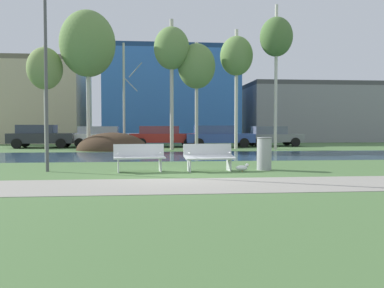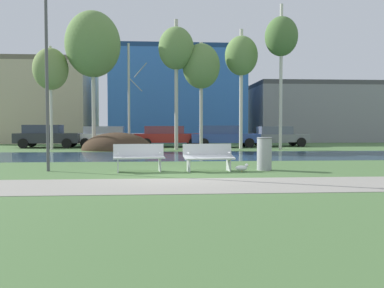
# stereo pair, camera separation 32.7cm
# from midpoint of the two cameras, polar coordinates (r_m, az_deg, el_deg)

# --- Properties ---
(ground_plane) EXTENTS (120.00, 120.00, 0.00)m
(ground_plane) POSITION_cam_midpoint_polar(r_m,az_deg,el_deg) (21.79, -2.70, -1.25)
(ground_plane) COLOR #4C703D
(paved_path_strip) EXTENTS (60.00, 2.55, 0.01)m
(paved_path_strip) POSITION_cam_midpoint_polar(r_m,az_deg,el_deg) (9.77, -1.10, -5.89)
(paved_path_strip) COLOR gray
(paved_path_strip) RESTS_ON ground
(river_band) EXTENTS (80.00, 6.27, 0.01)m
(river_band) POSITION_cam_midpoint_polar(r_m,az_deg,el_deg) (19.55, -2.55, -1.68)
(river_band) COLOR #33516B
(river_band) RESTS_ON ground
(soil_mound) EXTENTS (4.26, 3.23, 2.13)m
(soil_mound) POSITION_cam_midpoint_polar(r_m,az_deg,el_deg) (24.74, -10.18, -0.84)
(soil_mound) COLOR #423021
(soil_mound) RESTS_ON ground
(bench_left) EXTENTS (1.65, 0.74, 0.87)m
(bench_left) POSITION_cam_midpoint_polar(r_m,az_deg,el_deg) (12.78, -6.80, -1.81)
(bench_left) COLOR silver
(bench_left) RESTS_ON ground
(bench_right) EXTENTS (1.65, 0.74, 0.87)m
(bench_right) POSITION_cam_midpoint_polar(r_m,az_deg,el_deg) (12.87, 3.09, -1.77)
(bench_right) COLOR silver
(bench_right) RESTS_ON ground
(trash_bin) EXTENTS (0.50, 0.50, 1.08)m
(trash_bin) POSITION_cam_midpoint_polar(r_m,az_deg,el_deg) (13.38, 10.91, -1.29)
(trash_bin) COLOR #999B9E
(trash_bin) RESTS_ON ground
(seagull) EXTENTS (0.46, 0.17, 0.26)m
(seagull) POSITION_cam_midpoint_polar(r_m,az_deg,el_deg) (12.76, 7.83, -3.36)
(seagull) COLOR white
(seagull) RESTS_ON ground
(streetlamp) EXTENTS (0.32, 0.32, 5.85)m
(streetlamp) POSITION_cam_midpoint_polar(r_m,az_deg,el_deg) (13.75, -19.29, 12.52)
(streetlamp) COLOR #4C4C51
(streetlamp) RESTS_ON ground
(birch_far_left) EXTENTS (2.13, 2.13, 6.36)m
(birch_far_left) POSITION_cam_midpoint_polar(r_m,az_deg,el_deg) (26.51, -19.07, 9.96)
(birch_far_left) COLOR beige
(birch_far_left) RESTS_ON ground
(birch_left) EXTENTS (3.42, 3.42, 8.61)m
(birch_left) POSITION_cam_midpoint_polar(r_m,az_deg,el_deg) (26.54, -13.52, 13.55)
(birch_left) COLOR beige
(birch_left) RESTS_ON ground
(birch_center_left) EXTENTS (1.22, 1.99, 6.67)m
(birch_center_left) POSITION_cam_midpoint_polar(r_m,az_deg,el_deg) (25.92, -8.51, 6.84)
(birch_center_left) COLOR #BCB7A8
(birch_center_left) RESTS_ON ground
(birch_center) EXTENTS (2.16, 2.16, 7.93)m
(birch_center) POSITION_cam_midpoint_polar(r_m,az_deg,el_deg) (25.15, -1.87, 13.25)
(birch_center) COLOR #BCB7A8
(birch_center) RESTS_ON ground
(birch_center_right) EXTENTS (2.33, 2.33, 6.64)m
(birch_center_right) POSITION_cam_midpoint_polar(r_m,az_deg,el_deg) (25.46, 1.69, 10.90)
(birch_center_right) COLOR #BCB7A8
(birch_center_right) RESTS_ON ground
(birch_right) EXTENTS (2.07, 2.07, 7.56)m
(birch_right) POSITION_cam_midpoint_polar(r_m,az_deg,el_deg) (26.18, 7.37, 12.17)
(birch_right) COLOR beige
(birch_right) RESTS_ON ground
(birch_far_right) EXTENTS (2.00, 2.00, 8.88)m
(birch_far_right) POSITION_cam_midpoint_polar(r_m,az_deg,el_deg) (25.99, 12.91, 14.48)
(birch_far_right) COLOR beige
(birch_far_right) RESTS_ON ground
(parked_van_nearest_dark) EXTENTS (4.23, 2.18, 1.53)m
(parked_van_nearest_dark) POSITION_cam_midpoint_polar(r_m,az_deg,el_deg) (28.78, -19.53, 1.12)
(parked_van_nearest_dark) COLOR #282B30
(parked_van_nearest_dark) RESTS_ON ground
(parked_sedan_second_white) EXTENTS (4.80, 2.18, 1.43)m
(parked_sedan_second_white) POSITION_cam_midpoint_polar(r_m,az_deg,el_deg) (28.78, -11.43, 1.14)
(parked_sedan_second_white) COLOR silver
(parked_sedan_second_white) RESTS_ON ground
(parked_hatch_third_red) EXTENTS (4.82, 2.02, 1.45)m
(parked_hatch_third_red) POSITION_cam_midpoint_polar(r_m,az_deg,el_deg) (27.99, -3.09, 1.16)
(parked_hatch_third_red) COLOR maroon
(parked_hatch_third_red) RESTS_ON ground
(parked_wagon_fourth_blue) EXTENTS (4.72, 2.14, 1.49)m
(parked_wagon_fourth_blue) POSITION_cam_midpoint_polar(r_m,az_deg,el_deg) (27.84, 4.72, 1.17)
(parked_wagon_fourth_blue) COLOR #2D4793
(parked_wagon_fourth_blue) RESTS_ON ground
(parked_suv_fifth_grey) EXTENTS (4.13, 2.03, 1.43)m
(parked_suv_fifth_grey) POSITION_cam_midpoint_polar(r_m,az_deg,el_deg) (29.60, 12.33, 1.15)
(parked_suv_fifth_grey) COLOR slate
(parked_suv_fifth_grey) RESTS_ON ground
(building_beige_block) EXTENTS (10.58, 8.00, 7.22)m
(building_beige_block) POSITION_cam_midpoint_polar(r_m,az_deg,el_deg) (39.14, -21.47, 5.53)
(building_beige_block) COLOR #BCAD8E
(building_beige_block) RESTS_ON ground
(building_blue_store) EXTENTS (11.90, 6.93, 8.52)m
(building_blue_store) POSITION_cam_midpoint_polar(r_m,az_deg,el_deg) (37.64, -1.83, 6.83)
(building_blue_store) COLOR #3870C6
(building_blue_store) RESTS_ON ground
(building_grey_warehouse) EXTENTS (14.96, 6.38, 5.50)m
(building_grey_warehouse) POSITION_cam_midpoint_polar(r_m,az_deg,el_deg) (40.68, 19.47, 4.23)
(building_grey_warehouse) COLOR gray
(building_grey_warehouse) RESTS_ON ground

